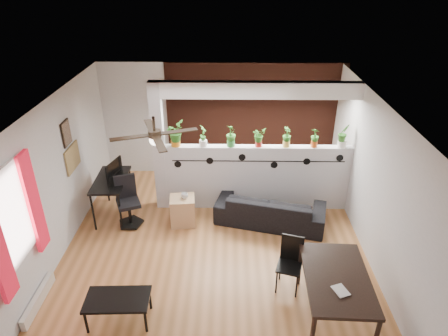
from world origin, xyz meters
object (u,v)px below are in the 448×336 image
potted_plant_5 (315,137)px  dining_table (337,281)px  potted_plant_6 (343,135)px  cube_shelf (183,211)px  potted_plant_0 (175,133)px  computer_desk (111,182)px  potted_plant_1 (203,135)px  office_chair (128,204)px  coffee_table (118,301)px  ceiling_fan (155,136)px  potted_plant_3 (259,137)px  potted_plant_2 (231,135)px  sofa (270,209)px  folding_chair (291,258)px  cup (185,196)px  potted_plant_4 (287,136)px

potted_plant_5 → dining_table: potted_plant_5 is taller
potted_plant_6 → cube_shelf: potted_plant_6 is taller
potted_plant_0 → computer_desk: (-1.24, -0.34, -0.88)m
potted_plant_5 → dining_table: bearing=-93.1°
potted_plant_1 → cube_shelf: 1.49m
office_chair → coffee_table: bearing=-80.7°
ceiling_fan → potted_plant_3: ceiling_fan is taller
potted_plant_2 → coffee_table: size_ratio=0.47×
sofa → office_chair: office_chair is taller
potted_plant_1 → ceiling_fan: bearing=-106.9°
dining_table → coffee_table: (-2.97, -0.09, -0.32)m
cube_shelf → potted_plant_2: bearing=28.5°
potted_plant_0 → potted_plant_5: size_ratio=1.32×
potted_plant_1 → computer_desk: bearing=-169.1°
potted_plant_5 → office_chair: (-3.50, -0.64, -1.12)m
potted_plant_6 → folding_chair: bearing=-118.2°
ceiling_fan → potted_plant_3: 2.53m
coffee_table → cup: bearing=73.7°
potted_plant_5 → office_chair: potted_plant_5 is taller
potted_plant_0 → potted_plant_6: 3.16m
dining_table → folding_chair: 0.84m
folding_chair → potted_plant_6: bearing=61.8°
dining_table → folding_chair: size_ratio=1.62×
computer_desk → dining_table: 4.50m
potted_plant_2 → potted_plant_4: 1.05m
ceiling_fan → coffee_table: (-0.47, -1.17, -1.95)m
potted_plant_3 → potted_plant_4: size_ratio=0.97×
potted_plant_5 → computer_desk: size_ratio=0.33×
potted_plant_3 → computer_desk: size_ratio=0.34×
sofa → coffee_table: sofa is taller
potted_plant_1 → dining_table: bearing=-55.9°
dining_table → computer_desk: bearing=145.6°
potted_plant_6 → cup: size_ratio=3.61×
potted_plant_2 → potted_plant_4: bearing=0.0°
potted_plant_1 → dining_table: size_ratio=0.30×
potted_plant_1 → potted_plant_3: size_ratio=1.12×
ceiling_fan → office_chair: size_ratio=1.23×
potted_plant_2 → sofa: bearing=-36.2°
cube_shelf → sofa: bearing=-3.9°
potted_plant_3 → dining_table: bearing=-72.7°
potted_plant_4 → dining_table: (0.37, -2.88, -0.87)m
potted_plant_3 → potted_plant_6: (1.58, -0.00, 0.04)m
potted_plant_6 → office_chair: (-4.03, -0.64, -1.17)m
ceiling_fan → potted_plant_6: bearing=29.5°
potted_plant_4 → cube_shelf: potted_plant_4 is taller
cube_shelf → folding_chair: folding_chair is taller
cup → folding_chair: folding_chair is taller
potted_plant_5 → potted_plant_1: bearing=180.0°
cup → office_chair: size_ratio=0.13×
potted_plant_2 → potted_plant_5: (1.58, 0.00, -0.03)m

